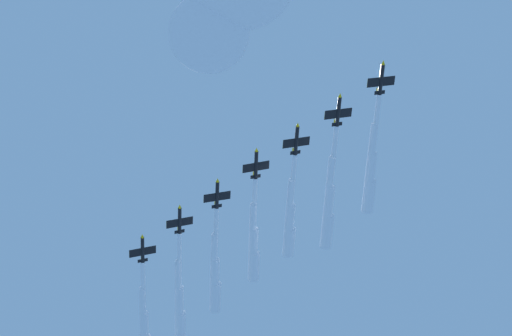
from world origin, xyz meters
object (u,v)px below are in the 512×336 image
Objects in this scene: jet_lead at (371,167)px; jet_starboard_outer at (145,326)px; jet_starboard_mid at (215,272)px; jet_starboard_inner at (290,217)px; jet_port_inner at (329,202)px; jet_port_outer at (180,301)px; jet_port_mid at (254,241)px.

jet_lead is 89.14m from jet_starboard_outer.
jet_starboard_inner is at bearing 0.29° from jet_starboard_mid.
jet_lead is 0.96× the size of jet_port_inner.
jet_starboard_inner is at bearing 0.88° from jet_starboard_outer.
jet_starboard_mid is 30.24m from jet_starboard_outer.
jet_port_outer is at bearing 6.48° from jet_starboard_outer.
jet_starboard_inner is at bearing -0.78° from jet_port_outer.
jet_lead is at bearing 7.17° from jet_starboard_inner.
jet_lead is 58.94m from jet_starboard_mid.
jet_starboard_outer reaches higher than jet_port_inner.
jet_starboard_inner is 30.74m from jet_starboard_mid.
jet_port_mid is at bearing -175.68° from jet_lead.
jet_starboard_inner is (-28.09, -3.53, -0.49)m from jet_lead.
jet_starboard_inner is at bearing -1.07° from jet_port_mid.
jet_port_mid reaches higher than jet_starboard_inner.
jet_lead is at bearing -0.58° from jet_port_inner.
jet_starboard_outer is (-60.93, -0.94, -0.41)m from jet_starboard_inner.
jet_port_mid is at bearing -172.78° from jet_port_inner.
jet_starboard_outer is at bearing -173.52° from jet_port_outer.
jet_port_inner is at bearing 2.96° from jet_port_outer.
jet_starboard_mid is (-42.71, -3.85, 1.50)m from jet_port_inner.
jet_starboard_inner is 47.07m from jet_port_outer.
jet_starboard_mid reaches higher than jet_lead.
jet_lead is 28.32m from jet_starboard_inner.
jet_port_inner is 27.34m from jet_port_mid.
jet_port_inner is (-16.11, 0.16, -1.00)m from jet_lead.
jet_port_inner is at bearing 17.14° from jet_starboard_inner.
jet_starboard_mid is at bearing 1.48° from jet_starboard_outer.
jet_port_outer is at bearing 179.35° from jet_port_mid.
jet_port_outer reaches higher than jet_lead.
jet_port_outer is (-32.07, 0.36, -1.05)m from jet_port_mid.
jet_starboard_mid reaches higher than jet_starboard_inner.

